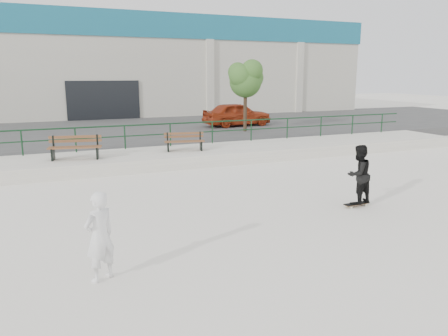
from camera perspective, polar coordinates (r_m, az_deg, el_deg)
name	(u,v)px	position (r m, az deg, el deg)	size (l,w,h in m)	color
ground	(267,246)	(9.63, 5.60, -10.06)	(120.00, 120.00, 0.00)	silver
ledge	(156,158)	(18.15, -8.86, 1.27)	(30.00, 3.00, 0.50)	beige
parking_strip	(120,133)	(26.38, -13.45, 4.45)	(60.00, 14.00, 0.50)	#3D3D3D
railing	(148,131)	(19.24, -9.92, 4.84)	(28.00, 0.06, 1.03)	#153B1F
commercial_building	(88,63)	(40.04, -17.29, 12.97)	(44.20, 16.33, 8.00)	beige
bench_left	(75,147)	(17.32, -18.86, 2.55)	(1.99, 0.92, 0.88)	brown
bench_right	(184,142)	(18.32, -5.20, 3.46)	(1.72, 0.81, 0.76)	brown
tree	(246,78)	(24.42, 2.87, 11.69)	(2.21, 1.96, 3.92)	#3E311F
red_car	(237,114)	(27.10, 1.71, 7.05)	(1.71, 4.25, 1.45)	#992E12
skateboard	(357,204)	(12.81, 16.92, -4.51)	(0.79, 0.24, 0.09)	black
standing_skater	(358,174)	(12.60, 17.16, -0.81)	(0.80, 0.63, 1.65)	black
seated_skater	(100,236)	(8.10, -15.94, -8.59)	(0.60, 0.39, 1.65)	white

